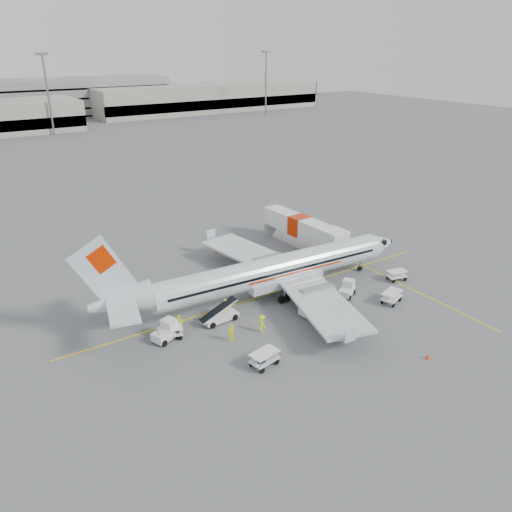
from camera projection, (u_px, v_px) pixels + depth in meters
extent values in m
plane|color=#56595B|center=(266.00, 295.00, 52.85)|extent=(360.00, 360.00, 0.00)
cube|color=yellow|center=(266.00, 295.00, 52.85)|extent=(44.00, 0.20, 0.01)
cube|color=yellow|center=(415.00, 291.00, 53.73)|extent=(0.20, 20.00, 0.01)
cone|color=#E64A16|center=(371.00, 248.00, 64.25)|extent=(0.34, 0.34, 0.56)
cone|color=#E64A16|center=(216.00, 250.00, 63.58)|extent=(0.33, 0.33, 0.53)
cone|color=#E64A16|center=(428.00, 356.00, 42.07)|extent=(0.38, 0.38, 0.62)
imported|color=#CBE211|center=(226.00, 308.00, 48.41)|extent=(0.81, 0.71, 1.87)
imported|color=#CBE211|center=(180.00, 323.00, 45.99)|extent=(0.92, 0.98, 1.60)
imported|color=#CBE211|center=(262.00, 323.00, 45.87)|extent=(0.70, 1.14, 1.70)
imported|color=#CBE211|center=(231.00, 332.00, 44.40)|extent=(1.10, 0.77, 1.74)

